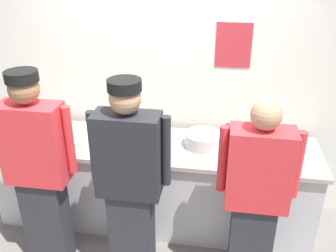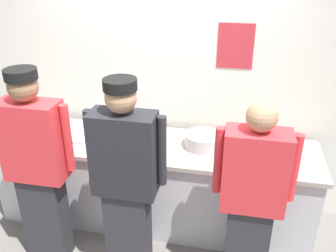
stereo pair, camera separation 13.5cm
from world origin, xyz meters
The scene contains 16 objects.
ground_plane centered at (0.00, 0.00, 0.00)m, with size 9.00×9.00×0.00m, color slate.
wall_back centered at (0.00, 0.90, 1.37)m, with size 4.85×0.11×2.74m.
prep_counter centered at (0.00, 0.39, 0.44)m, with size 3.09×0.75×0.88m.
chef_near_left centered at (-0.81, -0.28, 0.95)m, with size 0.63×0.24×1.76m.
chef_center centered at (-0.04, -0.32, 0.94)m, with size 0.63×0.24×1.75m.
chef_far_right centered at (0.92, -0.26, 0.87)m, with size 0.60×0.24×1.64m.
plate_stack_front centered at (-0.08, 0.42, 0.90)m, with size 0.24×0.24×0.05m.
plate_stack_rear centered at (1.12, 0.34, 0.92)m, with size 0.24×0.24×0.07m.
mixing_bowl_steel centered at (0.47, 0.43, 0.95)m, with size 0.34×0.34×0.13m, color #B7BABF.
sheet_tray centered at (-0.89, 0.40, 0.89)m, with size 0.54×0.29×0.02m, color #B7BABF.
squeeze_bottle_primary centered at (-1.23, 0.49, 0.98)m, with size 0.06×0.06×0.21m.
squeeze_bottle_secondary centered at (-0.14, 0.63, 0.96)m, with size 0.06×0.06×0.18m.
squeeze_bottle_spare centered at (0.69, 0.53, 0.98)m, with size 0.06×0.06×0.21m.
ramekin_green_sauce centered at (-0.44, 0.42, 0.91)m, with size 0.10×0.10×0.05m.
ramekin_red_sauce centered at (-0.61, 0.60, 0.91)m, with size 0.08×0.08×0.05m.
ramekin_orange_sauce centered at (1.23, 0.51, 0.91)m, with size 0.11×0.11×0.05m.
Camera 2 is at (0.75, -2.56, 2.54)m, focal length 39.14 mm.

